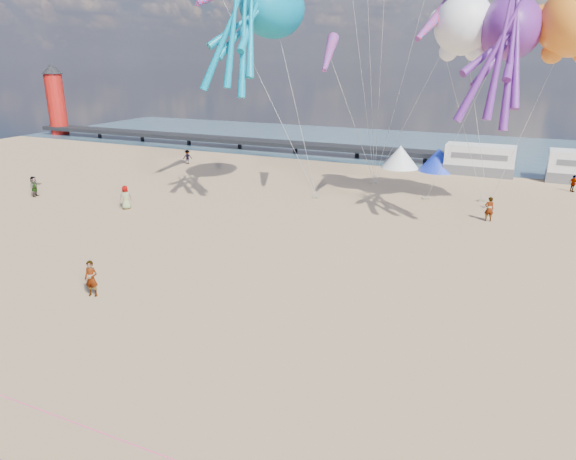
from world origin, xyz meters
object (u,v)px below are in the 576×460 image
at_px(motorhome_0, 479,160).
at_px(beachgoer_3, 573,184).
at_px(beachgoer_0, 126,197).
at_px(sandbag_d, 482,200).
at_px(kite_octopus_purple, 510,28).
at_px(beachgoer_5, 489,209).
at_px(sandbag_b, 426,198).
at_px(windsock_mid, 436,19).
at_px(lighthouse, 56,105).
at_px(beachgoer_4, 34,186).
at_px(kite_octopus_teal, 273,8).
at_px(beachgoer_2, 187,157).
at_px(tent_blue, 438,160).
at_px(kite_panda, 464,25).
at_px(sandbag_c, 488,207).
at_px(windsock_right, 329,54).
at_px(kite_teddy_orange, 573,22).
at_px(tent_white, 400,157).
at_px(sandbag_a, 317,197).
at_px(standing_person, 91,279).
at_px(sandbag_e, 375,183).

bearing_deg(motorhome_0, beachgoer_3, -26.95).
distance_m(beachgoer_0, sandbag_d, 28.70).
bearing_deg(motorhome_0, kite_octopus_purple, -82.74).
bearing_deg(sandbag_d, beachgoer_5, -81.42).
height_order(sandbag_b, windsock_mid, windsock_mid).
height_order(lighthouse, beachgoer_3, lighthouse).
xyz_separation_m(beachgoer_4, kite_octopus_teal, (18.64, 8.28, 13.95)).
bearing_deg(beachgoer_2, beachgoer_5, 122.73).
bearing_deg(tent_blue, beachgoer_0, -128.71).
xyz_separation_m(sandbag_d, kite_panda, (-2.28, -4.85, 13.22)).
relative_size(kite_octopus_teal, kite_octopus_purple, 1.04).
xyz_separation_m(beachgoer_4, kite_panda, (32.58, 9.16, 12.45)).
xyz_separation_m(motorhome_0, tent_blue, (-4.00, 0.00, -0.30)).
bearing_deg(sandbag_b, sandbag_c, -6.54).
height_order(beachgoer_2, beachgoer_3, beachgoer_2).
distance_m(beachgoer_0, windsock_right, 18.99).
relative_size(beachgoer_5, kite_teddy_orange, 0.25).
bearing_deg(windsock_mid, kite_teddy_orange, 19.70).
bearing_deg(beachgoer_4, tent_white, -66.88).
distance_m(motorhome_0, kite_panda, 19.72).
xyz_separation_m(beachgoer_2, sandbag_b, (27.02, -4.47, -0.67)).
height_order(beachgoer_4, kite_octopus_purple, kite_octopus_purple).
bearing_deg(kite_panda, sandbag_c, 66.30).
bearing_deg(beachgoer_5, beachgoer_2, -33.72).
bearing_deg(sandbag_a, motorhome_0, 53.90).
height_order(standing_person, beachgoer_2, standing_person).
relative_size(motorhome_0, kite_octopus_teal, 0.60).
bearing_deg(sandbag_b, beachgoer_2, 170.60).
height_order(beachgoer_3, sandbag_a, beachgoer_3).
bearing_deg(tent_white, kite_octopus_teal, -112.57).
distance_m(tent_white, beachgoer_5, 19.27).
xyz_separation_m(sandbag_c, sandbag_e, (-10.31, 4.23, 0.00)).
relative_size(beachgoer_0, kite_octopus_purple, 0.18).
bearing_deg(beachgoer_3, sandbag_e, 63.48).
height_order(lighthouse, windsock_right, windsock_right).
height_order(sandbag_a, windsock_mid, windsock_mid).
relative_size(tent_blue, kite_teddy_orange, 0.55).
bearing_deg(tent_white, tent_blue, 0.00).
bearing_deg(sandbag_b, kite_octopus_teal, -159.55).
height_order(beachgoer_3, sandbag_d, beachgoer_3).
xyz_separation_m(sandbag_b, sandbag_e, (-5.43, 3.67, 0.00)).
height_order(tent_white, sandbag_d, tent_white).
bearing_deg(kite_octopus_teal, kite_octopus_purple, 17.30).
xyz_separation_m(beachgoer_0, beachgoer_3, (32.08, 20.54, -0.18)).
bearing_deg(motorhome_0, tent_white, 180.00).
bearing_deg(tent_white, beachgoer_5, -58.26).
bearing_deg(sandbag_e, kite_octopus_teal, -128.72).
relative_size(kite_octopus_purple, windsock_right, 2.13).
xyz_separation_m(beachgoer_3, sandbag_b, (-11.23, -7.99, -0.64)).
bearing_deg(kite_panda, beachgoer_2, -175.52).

